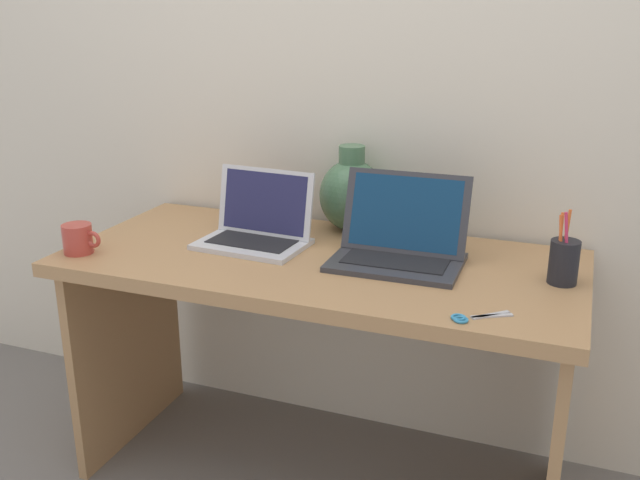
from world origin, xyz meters
TOP-DOWN VIEW (x-y plane):
  - ground_plane at (0.00, 0.00)m, footprint 6.00×6.00m
  - back_wall at (0.00, 0.38)m, footprint 4.40×0.04m
  - desk at (0.00, 0.00)m, footprint 1.46×0.67m
  - laptop_left at (-0.22, 0.05)m, footprint 0.33×0.24m
  - laptop_right at (0.22, 0.05)m, footprint 0.36×0.26m
  - green_vase at (0.00, 0.28)m, footprint 0.20×0.20m
  - coffee_mug at (-0.66, -0.22)m, footprint 0.12×0.08m
  - pen_cup at (0.65, 0.03)m, footprint 0.07×0.07m
  - scissors at (0.47, -0.27)m, footprint 0.13×0.11m

SIDE VIEW (x-z plane):
  - ground_plane at x=0.00m, z-range 0.00..0.00m
  - desk at x=0.00m, z-range 0.21..0.95m
  - scissors at x=0.47m, z-range 0.74..0.74m
  - coffee_mug at x=-0.66m, z-range 0.74..0.82m
  - laptop_left at x=-0.22m, z-range 0.69..0.90m
  - pen_cup at x=0.65m, z-range 0.70..0.89m
  - laptop_right at x=0.22m, z-range 0.68..0.92m
  - green_vase at x=0.00m, z-range 0.72..0.99m
  - back_wall at x=0.00m, z-range 0.00..2.40m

